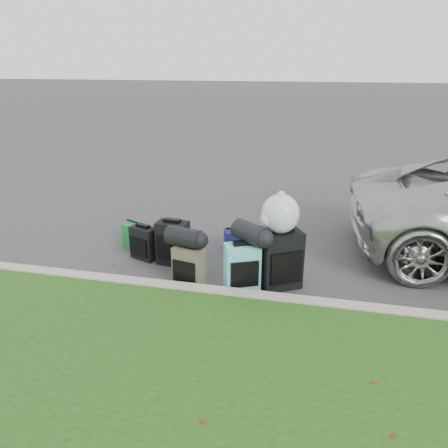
% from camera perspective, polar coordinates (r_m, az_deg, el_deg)
% --- Properties ---
extents(ground, '(120.00, 120.00, 0.00)m').
position_cam_1_polar(ground, '(6.36, 0.48, -5.34)').
color(ground, '#383535').
rests_on(ground, ground).
extents(curb, '(120.00, 0.18, 0.15)m').
position_cam_1_polar(curb, '(5.46, -1.80, -9.10)').
color(curb, '#9E937F').
rests_on(curb, ground).
extents(suitcase_small_black, '(0.45, 0.35, 0.49)m').
position_cam_1_polar(suitcase_small_black, '(6.57, -10.39, -2.44)').
color(suitcase_small_black, black).
rests_on(suitcase_small_black, ground).
extents(suitcase_large_black_left, '(0.46, 0.30, 0.64)m').
position_cam_1_polar(suitcase_large_black_left, '(6.32, -6.67, -2.47)').
color(suitcase_large_black_left, black).
rests_on(suitcase_large_black_left, ground).
extents(suitcase_olive, '(0.43, 0.32, 0.53)m').
position_cam_1_polar(suitcase_olive, '(5.73, -4.59, -5.49)').
color(suitcase_olive, '#46402F').
rests_on(suitcase_olive, ground).
extents(suitcase_teal, '(0.50, 0.42, 0.62)m').
position_cam_1_polar(suitcase_teal, '(5.59, 2.38, -5.66)').
color(suitcase_teal, '#4EA4AD').
rests_on(suitcase_teal, ground).
extents(suitcase_large_black_right, '(0.60, 0.52, 0.77)m').
position_cam_1_polar(suitcase_large_black_right, '(5.66, 7.44, -4.67)').
color(suitcase_large_black_right, black).
rests_on(suitcase_large_black_right, ground).
extents(tote_green, '(0.39, 0.36, 0.36)m').
position_cam_1_polar(tote_green, '(7.11, -11.63, -1.33)').
color(tote_green, '#1A792F').
rests_on(tote_green, ground).
extents(tote_navy, '(0.35, 0.32, 0.31)m').
position_cam_1_polar(tote_navy, '(6.82, 1.29, -2.05)').
color(tote_navy, navy).
rests_on(tote_navy, ground).
extents(duffel_left, '(0.50, 0.34, 0.25)m').
position_cam_1_polar(duffel_left, '(5.62, -5.27, -1.73)').
color(duffel_left, black).
rests_on(duffel_left, suitcase_olive).
extents(duffel_right, '(0.54, 0.49, 0.26)m').
position_cam_1_polar(duffel_right, '(5.47, 3.50, -1.18)').
color(duffel_right, black).
rests_on(duffel_right, suitcase_teal).
extents(trash_bag, '(0.47, 0.47, 0.47)m').
position_cam_1_polar(trash_bag, '(5.44, 7.37, 1.34)').
color(trash_bag, silver).
rests_on(trash_bag, suitcase_large_black_right).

